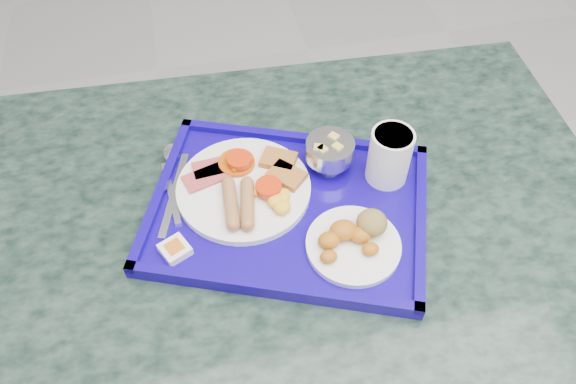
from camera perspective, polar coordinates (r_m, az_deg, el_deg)
The scene contains 9 objects.
table at distance 1.13m, azimuth -1.59°, elevation -8.84°, with size 1.27×0.87×0.77m.
tray at distance 0.97m, azimuth 0.00°, elevation -1.73°, with size 0.56×0.49×0.03m.
main_plate at distance 0.98m, azimuth -4.10°, elevation 0.55°, with size 0.23×0.23×0.04m.
bread_plate at distance 0.91m, azimuth 6.82°, elevation -4.72°, with size 0.15×0.15×0.05m.
fruit_bowl at distance 1.00m, azimuth 4.26°, elevation 4.21°, with size 0.09×0.09×0.06m.
juice_cup at distance 0.98m, azimuth 10.30°, elevation 3.75°, with size 0.07×0.07×0.10m.
spoon at distance 1.04m, azimuth -11.76°, elevation 2.86°, with size 0.04×0.19×0.01m.
knife at distance 1.00m, azimuth -11.48°, elevation -0.21°, with size 0.01×0.19×0.00m, color #BCBCBE.
jam_packet at distance 0.92m, azimuth -11.41°, elevation -5.73°, with size 0.06×0.06×0.02m.
Camera 1 is at (-0.52, -0.03, 1.55)m, focal length 35.00 mm.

